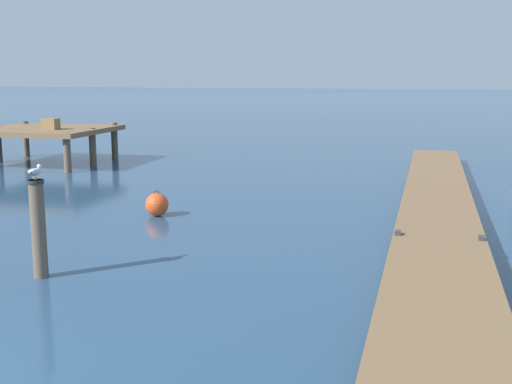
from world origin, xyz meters
TOP-DOWN VIEW (x-y plane):
  - floating_dock at (4.77, 13.28)m, footprint 4.02×22.70m
  - pier_platform at (-11.49, 17.46)m, footprint 5.79×5.48m
  - mooring_piling at (-1.38, 5.02)m, footprint 0.30×0.30m
  - perched_seagull at (-1.38, 5.01)m, footprint 0.15×0.38m
  - mooring_buoy at (-2.02, 10.28)m, footprint 0.61×0.61m

SIDE VIEW (x-z plane):
  - mooring_buoy at x=-2.02m, z-range -0.04..0.65m
  - floating_dock at x=4.77m, z-range 0.10..0.63m
  - mooring_piling at x=-1.38m, z-range 0.04..1.83m
  - pier_platform at x=-11.49m, z-range 0.36..2.32m
  - perched_seagull at x=-1.38m, z-range 1.81..2.07m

